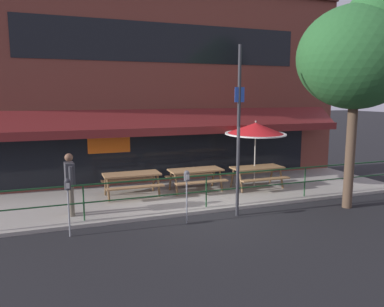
% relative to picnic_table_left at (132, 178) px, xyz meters
% --- Properties ---
extents(ground_plane, '(120.00, 120.00, 0.00)m').
position_rel_picnic_table_left_xyz_m(ground_plane, '(1.80, -2.21, -0.71)').
color(ground_plane, black).
extents(patio_deck, '(15.00, 4.00, 0.10)m').
position_rel_picnic_table_left_xyz_m(patio_deck, '(1.80, -0.21, -0.66)').
color(patio_deck, '#9E998E').
rests_on(patio_deck, ground).
extents(restaurant_building, '(15.00, 1.60, 7.47)m').
position_rel_picnic_table_left_xyz_m(restaurant_building, '(1.80, 2.01, 3.00)').
color(restaurant_building, brown).
rests_on(restaurant_building, ground).
extents(patio_railing, '(13.84, 0.04, 0.97)m').
position_rel_picnic_table_left_xyz_m(patio_railing, '(1.80, -1.91, 0.09)').
color(patio_railing, '#194723').
rests_on(patio_railing, patio_deck).
extents(picnic_table_left, '(1.80, 1.42, 0.76)m').
position_rel_picnic_table_left_xyz_m(picnic_table_left, '(0.00, 0.00, 0.00)').
color(picnic_table_left, '#997047').
rests_on(picnic_table_left, patio_deck).
extents(picnic_table_centre, '(1.80, 1.42, 0.76)m').
position_rel_picnic_table_left_xyz_m(picnic_table_centre, '(2.18, -0.07, 0.00)').
color(picnic_table_centre, '#997047').
rests_on(picnic_table_centre, patio_deck).
extents(picnic_table_right, '(1.80, 1.42, 0.76)m').
position_rel_picnic_table_left_xyz_m(picnic_table_right, '(4.35, -0.42, 0.00)').
color(picnic_table_right, '#997047').
rests_on(picnic_table_right, patio_deck).
extents(patio_umbrella_right, '(2.14, 2.14, 2.38)m').
position_rel_picnic_table_left_xyz_m(patio_umbrella_right, '(4.35, -0.25, 1.47)').
color(patio_umbrella_right, '#B7B2A8').
rests_on(patio_umbrella_right, patio_deck).
extents(pedestrian_walking, '(0.27, 0.62, 1.71)m').
position_rel_picnic_table_left_xyz_m(pedestrian_walking, '(-1.94, -1.32, 0.35)').
color(pedestrian_walking, '#665B4C').
rests_on(pedestrian_walking, patio_deck).
extents(parking_meter_near, '(0.15, 0.16, 1.42)m').
position_rel_picnic_table_left_xyz_m(parking_meter_near, '(-2.04, -2.68, 0.44)').
color(parking_meter_near, gray).
rests_on(parking_meter_near, ground).
extents(parking_meter_far, '(0.15, 0.16, 1.42)m').
position_rel_picnic_table_left_xyz_m(parking_meter_far, '(0.90, -2.77, 0.44)').
color(parking_meter_far, gray).
rests_on(parking_meter_far, ground).
extents(street_sign_pole, '(0.28, 0.09, 4.67)m').
position_rel_picnic_table_left_xyz_m(street_sign_pole, '(2.43, -2.66, 1.68)').
color(street_sign_pole, '#2D2D33').
rests_on(street_sign_pole, ground).
extents(street_tree_curbside, '(3.45, 3.11, 6.39)m').
position_rel_picnic_table_left_xyz_m(street_tree_curbside, '(6.00, -3.18, 3.88)').
color(street_tree_curbside, brown).
rests_on(street_tree_curbside, ground).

